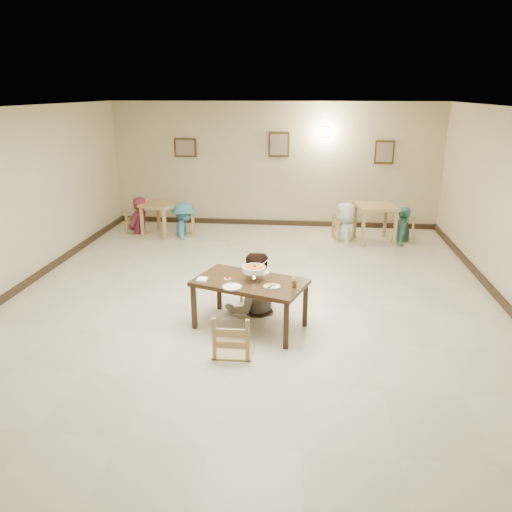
# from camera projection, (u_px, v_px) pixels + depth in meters

# --- Properties ---
(floor) EXTENTS (10.00, 10.00, 0.00)m
(floor) POSITION_uv_depth(u_px,v_px,m) (251.00, 304.00, 7.94)
(floor) COLOR #C0B79D
(floor) RESTS_ON ground
(ceiling) EXTENTS (10.00, 10.00, 0.00)m
(ceiling) POSITION_uv_depth(u_px,v_px,m) (250.00, 108.00, 6.99)
(ceiling) COLOR silver
(ceiling) RESTS_ON wall_back
(wall_back) EXTENTS (10.00, 0.00, 10.00)m
(wall_back) POSITION_uv_depth(u_px,v_px,m) (275.00, 165.00, 12.18)
(wall_back) COLOR #BBAF8A
(wall_back) RESTS_ON floor
(wall_front) EXTENTS (10.00, 0.00, 10.00)m
(wall_front) POSITION_uv_depth(u_px,v_px,m) (144.00, 423.00, 2.75)
(wall_front) COLOR #BBAF8A
(wall_front) RESTS_ON floor
(baseboard_back) EXTENTS (8.00, 0.06, 0.12)m
(baseboard_back) POSITION_uv_depth(u_px,v_px,m) (274.00, 223.00, 12.61)
(baseboard_back) COLOR black
(baseboard_back) RESTS_ON floor
(baseboard_left) EXTENTS (0.06, 10.00, 0.12)m
(baseboard_left) POSITION_uv_depth(u_px,v_px,m) (15.00, 291.00, 8.33)
(baseboard_left) COLOR black
(baseboard_left) RESTS_ON floor
(baseboard_right) EXTENTS (0.06, 10.00, 0.12)m
(baseboard_right) POSITION_uv_depth(u_px,v_px,m) (512.00, 312.00, 7.52)
(baseboard_right) COLOR black
(baseboard_right) RESTS_ON floor
(picture_a) EXTENTS (0.55, 0.04, 0.45)m
(picture_a) POSITION_uv_depth(u_px,v_px,m) (185.00, 148.00, 12.24)
(picture_a) COLOR #332613
(picture_a) RESTS_ON wall_back
(picture_b) EXTENTS (0.50, 0.04, 0.60)m
(picture_b) POSITION_uv_depth(u_px,v_px,m) (279.00, 145.00, 11.97)
(picture_b) COLOR #332613
(picture_b) RESTS_ON wall_back
(picture_c) EXTENTS (0.45, 0.04, 0.55)m
(picture_c) POSITION_uv_depth(u_px,v_px,m) (384.00, 152.00, 11.77)
(picture_c) COLOR #332613
(picture_c) RESTS_ON wall_back
(wall_sconce) EXTENTS (0.16, 0.05, 0.22)m
(wall_sconce) POSITION_uv_depth(u_px,v_px,m) (325.00, 132.00, 11.77)
(wall_sconce) COLOR #FFD88C
(wall_sconce) RESTS_ON wall_back
(main_table) EXTENTS (1.72, 1.30, 0.71)m
(main_table) POSITION_uv_depth(u_px,v_px,m) (250.00, 286.00, 6.99)
(main_table) COLOR #332011
(main_table) RESTS_ON floor
(chair_far) EXTENTS (0.41, 0.41, 0.87)m
(chair_far) POSITION_uv_depth(u_px,v_px,m) (252.00, 282.00, 7.68)
(chair_far) COLOR tan
(chair_far) RESTS_ON floor
(chair_near) EXTENTS (0.51, 0.51, 1.08)m
(chair_near) POSITION_uv_depth(u_px,v_px,m) (233.00, 314.00, 6.34)
(chair_near) COLOR tan
(chair_near) RESTS_ON floor
(main_diner) EXTENTS (1.10, 0.98, 1.87)m
(main_diner) POSITION_uv_depth(u_px,v_px,m) (254.00, 253.00, 7.46)
(main_diner) COLOR gray
(main_diner) RESTS_ON floor
(curry_warmer) EXTENTS (0.36, 0.32, 0.29)m
(curry_warmer) POSITION_uv_depth(u_px,v_px,m) (254.00, 269.00, 6.91)
(curry_warmer) COLOR silver
(curry_warmer) RESTS_ON main_table
(rice_plate_far) EXTENTS (0.32, 0.32, 0.07)m
(rice_plate_far) POSITION_uv_depth(u_px,v_px,m) (259.00, 272.00, 7.25)
(rice_plate_far) COLOR white
(rice_plate_far) RESTS_ON main_table
(rice_plate_near) EXTENTS (0.26, 0.26, 0.06)m
(rice_plate_near) POSITION_uv_depth(u_px,v_px,m) (232.00, 287.00, 6.72)
(rice_plate_near) COLOR white
(rice_plate_near) RESTS_ON main_table
(fried_plate) EXTENTS (0.23, 0.23, 0.05)m
(fried_plate) POSITION_uv_depth(u_px,v_px,m) (272.00, 286.00, 6.73)
(fried_plate) COLOR white
(fried_plate) RESTS_ON main_table
(chili_dish) EXTENTS (0.10, 0.10, 0.02)m
(chili_dish) POSITION_uv_depth(u_px,v_px,m) (227.00, 279.00, 7.01)
(chili_dish) COLOR white
(chili_dish) RESTS_ON main_table
(napkin_cutlery) EXTENTS (0.17, 0.26, 0.03)m
(napkin_cutlery) POSITION_uv_depth(u_px,v_px,m) (202.00, 280.00, 6.96)
(napkin_cutlery) COLOR white
(napkin_cutlery) RESTS_ON main_table
(drink_glass) EXTENTS (0.07, 0.07, 0.14)m
(drink_glass) POSITION_uv_depth(u_px,v_px,m) (294.00, 283.00, 6.72)
(drink_glass) COLOR white
(drink_glass) RESTS_ON main_table
(bg_table_left) EXTENTS (0.95, 0.95, 0.75)m
(bg_table_left) POSITION_uv_depth(u_px,v_px,m) (161.00, 209.00, 11.60)
(bg_table_left) COLOR #A48758
(bg_table_left) RESTS_ON floor
(bg_table_right) EXTENTS (0.96, 0.96, 0.83)m
(bg_table_right) POSITION_uv_depth(u_px,v_px,m) (376.00, 211.00, 11.06)
(bg_table_right) COLOR #A48758
(bg_table_right) RESTS_ON floor
(bg_chair_ll) EXTENTS (0.45, 0.45, 0.96)m
(bg_chair_ll) POSITION_uv_depth(u_px,v_px,m) (138.00, 214.00, 11.70)
(bg_chair_ll) COLOR tan
(bg_chair_ll) RESTS_ON floor
(bg_chair_lr) EXTENTS (0.45, 0.45, 0.95)m
(bg_chair_lr) POSITION_uv_depth(u_px,v_px,m) (184.00, 216.00, 11.56)
(bg_chair_lr) COLOR tan
(bg_chair_lr) RESTS_ON floor
(bg_chair_rl) EXTENTS (0.48, 0.48, 1.03)m
(bg_chair_rl) POSITION_uv_depth(u_px,v_px,m) (346.00, 217.00, 11.25)
(bg_chair_rl) COLOR tan
(bg_chair_rl) RESTS_ON floor
(bg_chair_rr) EXTENTS (0.48, 0.48, 1.02)m
(bg_chair_rr) POSITION_uv_depth(u_px,v_px,m) (404.00, 219.00, 11.11)
(bg_chair_rr) COLOR tan
(bg_chair_rr) RESTS_ON floor
(bg_diner_a) EXTENTS (0.58, 0.73, 1.76)m
(bg_diner_a) POSITION_uv_depth(u_px,v_px,m) (137.00, 197.00, 11.57)
(bg_diner_a) COLOR maroon
(bg_diner_a) RESTS_ON floor
(bg_diner_b) EXTENTS (0.85, 1.14, 1.57)m
(bg_diner_b) POSITION_uv_depth(u_px,v_px,m) (183.00, 203.00, 11.46)
(bg_diner_b) COLOR teal
(bg_diner_b) RESTS_ON floor
(bg_diner_c) EXTENTS (0.63, 0.89, 1.70)m
(bg_diner_c) POSITION_uv_depth(u_px,v_px,m) (347.00, 203.00, 11.14)
(bg_diner_c) COLOR silver
(bg_diner_c) RESTS_ON floor
(bg_diner_d) EXTENTS (0.59, 0.99, 1.59)m
(bg_diner_d) POSITION_uv_depth(u_px,v_px,m) (405.00, 207.00, 11.02)
(bg_diner_d) COLOR teal
(bg_diner_d) RESTS_ON floor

